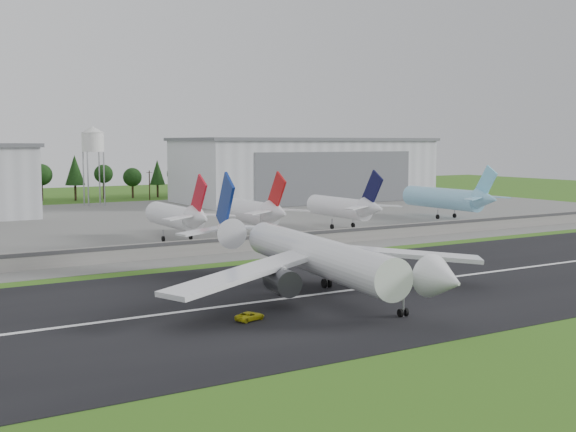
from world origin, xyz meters
TOP-DOWN VIEW (x-y plane):
  - ground at (0.00, 0.00)m, footprint 600.00×600.00m
  - runway at (0.00, 10.00)m, footprint 320.00×60.00m
  - runway_centerline at (0.00, 10.00)m, footprint 220.00×1.00m
  - apron at (0.00, 120.00)m, footprint 320.00×150.00m
  - blast_fence at (0.00, 54.99)m, footprint 240.00×0.61m
  - hangar_east at (75.00, 164.92)m, footprint 102.00×47.00m
  - water_tower at (-5.00, 185.00)m, footprint 8.40×8.40m
  - utility_poles at (0.00, 200.00)m, footprint 230.00×3.00m
  - treeline at (0.00, 215.00)m, footprint 320.00×16.00m
  - main_airliner at (-20.02, 9.57)m, footprint 56.86×59.25m
  - ground_vehicle at (-36.65, 0.87)m, footprint 4.58×2.99m
  - parked_jet_red_a at (-15.60, 76.55)m, footprint 7.36×31.29m
  - parked_jet_red_b at (4.35, 76.57)m, footprint 7.36×31.29m
  - parked_jet_navy at (32.60, 76.55)m, footprint 7.36×31.29m
  - parked_jet_skyblue at (75.13, 81.61)m, footprint 7.36×37.29m

SIDE VIEW (x-z plane):
  - ground at x=0.00m, z-range 0.00..0.00m
  - utility_poles at x=0.00m, z-range -6.00..6.00m
  - treeline at x=0.00m, z-range -11.00..11.00m
  - runway at x=0.00m, z-range 0.00..0.10m
  - apron at x=0.00m, z-range 0.00..0.10m
  - runway_centerline at x=0.00m, z-range 0.10..0.12m
  - ground_vehicle at x=-36.65m, z-range 0.10..1.27m
  - blast_fence at x=0.00m, z-range 0.06..3.56m
  - main_airliner at x=-20.02m, z-range -4.19..13.98m
  - parked_jet_navy at x=32.60m, z-range -2.21..14.36m
  - parked_jet_red_a at x=-15.60m, z-range -2.21..14.39m
  - parked_jet_red_b at x=4.35m, z-range -2.13..14.65m
  - parked_jet_skyblue at x=75.13m, z-range -2.06..14.95m
  - hangar_east at x=75.00m, z-range 0.03..25.23m
  - water_tower at x=-5.00m, z-range 9.85..39.25m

